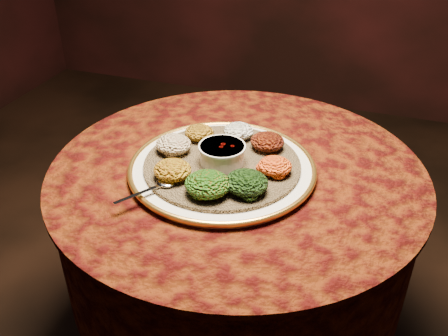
% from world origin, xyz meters
% --- Properties ---
extents(table, '(0.96, 0.96, 0.73)m').
position_xyz_m(table, '(0.00, 0.00, 0.55)').
color(table, black).
rests_on(table, ground).
extents(platter, '(0.58, 0.58, 0.02)m').
position_xyz_m(platter, '(-0.03, -0.03, 0.75)').
color(platter, beige).
rests_on(platter, table).
extents(injera, '(0.45, 0.45, 0.01)m').
position_xyz_m(injera, '(-0.03, -0.03, 0.76)').
color(injera, olive).
rests_on(injera, platter).
extents(stew_bowl, '(0.12, 0.12, 0.05)m').
position_xyz_m(stew_bowl, '(-0.03, -0.03, 0.79)').
color(stew_bowl, silver).
rests_on(stew_bowl, injera).
extents(spoon, '(0.10, 0.13, 0.01)m').
position_xyz_m(spoon, '(-0.13, -0.18, 0.77)').
color(spoon, silver).
rests_on(spoon, injera).
extents(portion_ayib, '(0.08, 0.08, 0.04)m').
position_xyz_m(portion_ayib, '(-0.03, 0.10, 0.78)').
color(portion_ayib, white).
rests_on(portion_ayib, injera).
extents(portion_kitfo, '(0.09, 0.08, 0.04)m').
position_xyz_m(portion_kitfo, '(0.06, 0.07, 0.78)').
color(portion_kitfo, black).
rests_on(portion_kitfo, injera).
extents(portion_tikil, '(0.08, 0.08, 0.04)m').
position_xyz_m(portion_tikil, '(0.11, -0.04, 0.78)').
color(portion_tikil, '#C98E10').
rests_on(portion_tikil, injera).
extents(portion_gomen, '(0.10, 0.09, 0.05)m').
position_xyz_m(portion_gomen, '(0.06, -0.13, 0.79)').
color(portion_gomen, black).
rests_on(portion_gomen, injera).
extents(portion_mixveg, '(0.10, 0.10, 0.05)m').
position_xyz_m(portion_mixveg, '(-0.02, -0.17, 0.79)').
color(portion_mixveg, '#B0310B').
rests_on(portion_mixveg, injera).
extents(portion_kik, '(0.09, 0.09, 0.04)m').
position_xyz_m(portion_kik, '(-0.12, -0.14, 0.78)').
color(portion_kik, '#9C730D').
rests_on(portion_kik, injera).
extents(portion_timatim, '(0.09, 0.09, 0.04)m').
position_xyz_m(portion_timatim, '(-0.16, -0.02, 0.78)').
color(portion_timatim, maroon).
rests_on(portion_timatim, injera).
extents(portion_shiro, '(0.08, 0.07, 0.04)m').
position_xyz_m(portion_shiro, '(-0.13, 0.06, 0.78)').
color(portion_shiro, '#84580F').
rests_on(portion_shiro, injera).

